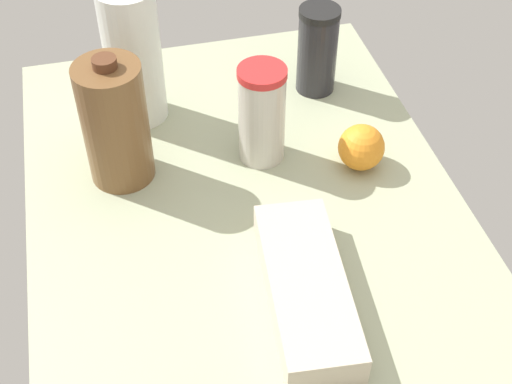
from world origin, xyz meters
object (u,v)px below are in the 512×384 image
at_px(chocolate_milk_jug, 115,123).
at_px(lime_far_back, 107,67).
at_px(milk_jug, 133,55).
at_px(orange_by_jug, 361,147).
at_px(shaker_bottle, 317,50).
at_px(tumbler_cup, 262,114).
at_px(egg_carton, 306,289).

xyz_separation_m(chocolate_milk_jug, lime_far_back, (0.31, -0.00, -0.09)).
xyz_separation_m(milk_jug, orange_by_jug, (-0.25, -0.38, -0.10)).
distance_m(shaker_bottle, orange_by_jug, 0.26).
bearing_deg(lime_far_back, milk_jug, -160.00).
bearing_deg(tumbler_cup, orange_by_jug, -112.68).
xyz_separation_m(chocolate_milk_jug, milk_jug, (0.17, -0.05, 0.02)).
relative_size(chocolate_milk_jug, milk_jug, 0.85).
xyz_separation_m(egg_carton, orange_by_jug, (0.28, -0.19, 0.01)).
distance_m(egg_carton, orange_by_jug, 0.34).
xyz_separation_m(tumbler_cup, lime_far_back, (0.33, 0.26, -0.07)).
xyz_separation_m(milk_jug, egg_carton, (-0.53, -0.19, -0.11)).
distance_m(tumbler_cup, orange_by_jug, 0.19).
relative_size(tumbler_cup, orange_by_jug, 2.26).
relative_size(chocolate_milk_jug, egg_carton, 0.80).
distance_m(tumbler_cup, shaker_bottle, 0.24).
bearing_deg(shaker_bottle, tumbler_cup, 138.15).
distance_m(chocolate_milk_jug, egg_carton, 0.44).
relative_size(milk_jug, lime_far_back, 5.82).
height_order(tumbler_cup, orange_by_jug, tumbler_cup).
relative_size(milk_jug, egg_carton, 0.93).
height_order(chocolate_milk_jug, lime_far_back, chocolate_milk_jug).
height_order(egg_carton, orange_by_jug, orange_by_jug).
height_order(chocolate_milk_jug, egg_carton, chocolate_milk_jug).
bearing_deg(shaker_bottle, egg_carton, 161.26).
xyz_separation_m(tumbler_cup, egg_carton, (-0.35, 0.02, -0.07)).
relative_size(shaker_bottle, milk_jug, 0.63).
distance_m(tumbler_cup, milk_jug, 0.28).
xyz_separation_m(shaker_bottle, chocolate_milk_jug, (-0.17, 0.42, 0.02)).
distance_m(egg_carton, lime_far_back, 0.72).
bearing_deg(egg_carton, milk_jug, 24.87).
distance_m(chocolate_milk_jug, milk_jug, 0.18).
relative_size(lime_far_back, orange_by_jug, 0.59).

